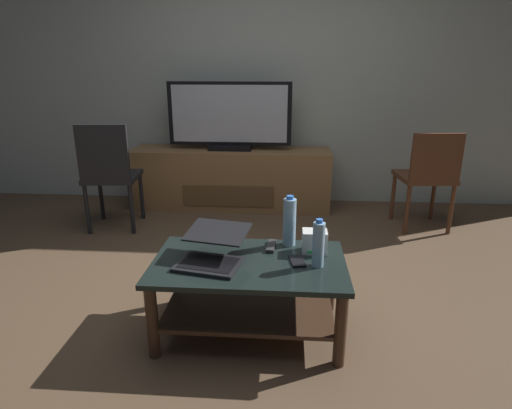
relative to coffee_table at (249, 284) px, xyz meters
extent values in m
plane|color=brown|center=(0.00, 0.35, -0.29)|extent=(7.68, 7.68, 0.00)
cube|color=#A8B2A8|center=(0.00, 2.50, 1.11)|extent=(6.40, 0.12, 2.80)
cube|color=black|center=(0.00, 0.00, 0.12)|extent=(1.02, 0.60, 0.03)
cube|color=#472D1E|center=(0.00, 0.00, -0.14)|extent=(0.90, 0.53, 0.02)
cylinder|color=#472D1E|center=(-0.46, -0.25, -0.09)|extent=(0.06, 0.06, 0.40)
cylinder|color=#472D1E|center=(0.46, -0.25, -0.09)|extent=(0.06, 0.06, 0.40)
cylinder|color=#472D1E|center=(-0.46, 0.25, -0.09)|extent=(0.06, 0.06, 0.40)
cylinder|color=#472D1E|center=(0.46, 0.25, -0.09)|extent=(0.06, 0.06, 0.40)
cube|color=olive|center=(-0.38, 2.18, 0.01)|extent=(1.99, 0.48, 0.60)
cube|color=brown|center=(-0.38, 1.93, -0.11)|extent=(0.90, 0.01, 0.21)
cube|color=black|center=(-0.38, 2.16, 0.33)|extent=(0.42, 0.20, 0.05)
cube|color=black|center=(-0.38, 2.16, 0.66)|extent=(1.21, 0.04, 0.61)
cube|color=#B2B7C1|center=(-0.38, 2.13, 0.66)|extent=(1.12, 0.01, 0.55)
cube|color=#59331E|center=(1.40, 1.72, 0.17)|extent=(0.48, 0.48, 0.04)
cube|color=#59331E|center=(1.42, 1.52, 0.38)|extent=(0.42, 0.07, 0.42)
cylinder|color=#59331E|center=(1.57, 1.92, -0.07)|extent=(0.04, 0.04, 0.44)
cylinder|color=#59331E|center=(1.19, 1.89, -0.07)|extent=(0.04, 0.04, 0.44)
cylinder|color=#59331E|center=(1.60, 1.55, -0.07)|extent=(0.04, 0.04, 0.44)
cylinder|color=#59331E|center=(1.23, 1.51, -0.07)|extent=(0.04, 0.04, 0.44)
cube|color=black|center=(-1.35, 1.53, 0.17)|extent=(0.48, 0.48, 0.04)
cube|color=black|center=(-1.33, 1.33, 0.42)|extent=(0.42, 0.08, 0.49)
cylinder|color=black|center=(-1.18, 1.73, -0.07)|extent=(0.04, 0.04, 0.44)
cylinder|color=black|center=(-1.55, 1.69, -0.07)|extent=(0.04, 0.04, 0.44)
cylinder|color=black|center=(-1.14, 1.36, -0.07)|extent=(0.04, 0.04, 0.44)
cylinder|color=black|center=(-1.52, 1.32, -0.07)|extent=(0.04, 0.04, 0.44)
cube|color=black|center=(-0.20, -0.07, 0.14)|extent=(0.36, 0.30, 0.02)
cube|color=black|center=(-0.20, -0.07, 0.15)|extent=(0.31, 0.24, 0.00)
cube|color=black|center=(-0.17, 0.06, 0.27)|extent=(0.36, 0.30, 0.05)
cube|color=silver|center=(-0.18, 0.06, 0.27)|extent=(0.32, 0.26, 0.04)
cube|color=white|center=(0.35, 0.14, 0.20)|extent=(0.13, 0.10, 0.12)
cube|color=#19D84C|center=(0.35, 0.09, 0.15)|extent=(0.08, 0.00, 0.01)
cylinder|color=#99C6E5|center=(0.35, -0.03, 0.25)|extent=(0.06, 0.06, 0.24)
cylinder|color=blue|center=(0.35, -0.03, 0.38)|extent=(0.03, 0.03, 0.02)
cylinder|color=#99C6E5|center=(0.21, 0.23, 0.27)|extent=(0.07, 0.07, 0.27)
cylinder|color=blue|center=(0.21, 0.23, 0.42)|extent=(0.04, 0.04, 0.02)
cube|color=black|center=(0.25, 0.01, 0.14)|extent=(0.09, 0.15, 0.01)
cube|color=#2D2D30|center=(0.11, 0.18, 0.14)|extent=(0.05, 0.16, 0.02)
camera|label=1|loc=(0.18, -2.04, 1.12)|focal=30.01mm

